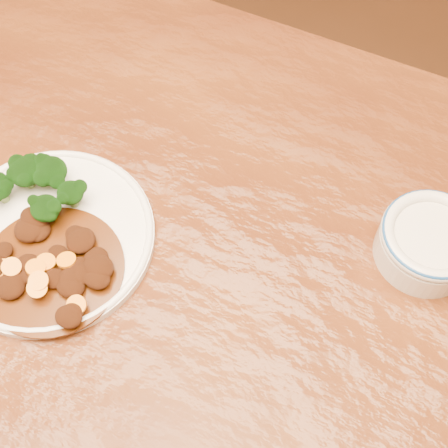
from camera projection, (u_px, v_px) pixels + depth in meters
The scene contains 6 objects.
ground at pixel (172, 432), 1.33m from camera, with size 4.00×4.00×0.00m, color #4C2A13.
dining_table at pixel (132, 309), 0.75m from camera, with size 1.55×0.99×0.75m.
dinner_plate at pixel (49, 237), 0.70m from camera, with size 0.24×0.24×0.02m.
broccoli_florets at pixel (39, 184), 0.71m from camera, with size 0.10×0.08×0.04m.
mince_stew at pixel (51, 265), 0.67m from camera, with size 0.16×0.16×0.03m.
dip_bowl at pixel (429, 242), 0.68m from camera, with size 0.11×0.11×0.05m.
Camera 1 is at (0.24, -0.20, 1.37)m, focal length 50.00 mm.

